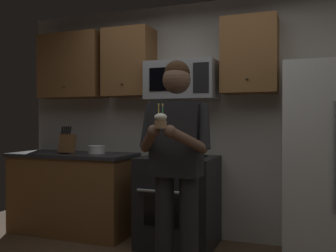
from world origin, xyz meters
name	(u,v)px	position (x,y,z in m)	size (l,w,h in m)	color
wall_back	(203,120)	(0.00, 1.75, 1.30)	(4.40, 0.10, 2.60)	beige
oven_range	(179,201)	(-0.15, 1.36, 0.46)	(0.76, 0.70, 0.93)	black
microwave	(182,81)	(-0.15, 1.48, 1.72)	(0.74, 0.41, 0.40)	#9EA0A5
cabinet_row_upper	(135,63)	(-0.72, 1.53, 1.95)	(2.78, 0.36, 0.76)	brown
counter_left	(73,192)	(-1.45, 1.38, 0.46)	(1.44, 0.66, 0.92)	brown
knife_block	(67,143)	(-1.49, 1.33, 1.04)	(0.16, 0.15, 0.32)	brown
bowl_large_white	(97,149)	(-1.16, 1.41, 0.97)	(0.20, 0.20, 0.09)	white
person	(176,159)	(0.14, 0.44, 1.00)	(0.60, 0.48, 1.76)	#262628
cupcake	(161,120)	(0.14, 0.11, 1.29)	(0.09, 0.09, 0.17)	#A87F56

